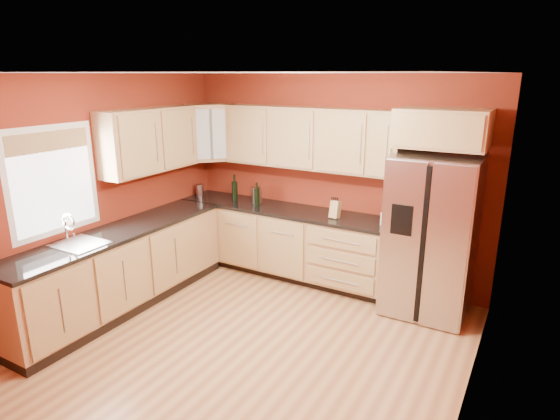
% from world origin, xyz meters
% --- Properties ---
extents(floor, '(4.00, 4.00, 0.00)m').
position_xyz_m(floor, '(0.00, 0.00, 0.00)').
color(floor, '#935D38').
rests_on(floor, ground).
extents(ceiling, '(4.00, 4.00, 0.00)m').
position_xyz_m(ceiling, '(0.00, 0.00, 2.60)').
color(ceiling, silver).
rests_on(ceiling, wall_back).
extents(wall_back, '(4.00, 0.04, 2.60)m').
position_xyz_m(wall_back, '(0.00, 2.00, 1.30)').
color(wall_back, maroon).
rests_on(wall_back, floor).
extents(wall_front, '(4.00, 0.04, 2.60)m').
position_xyz_m(wall_front, '(0.00, -2.00, 1.30)').
color(wall_front, maroon).
rests_on(wall_front, floor).
extents(wall_left, '(0.04, 4.00, 2.60)m').
position_xyz_m(wall_left, '(-2.00, 0.00, 1.30)').
color(wall_left, maroon).
rests_on(wall_left, floor).
extents(wall_right, '(0.04, 4.00, 2.60)m').
position_xyz_m(wall_right, '(2.00, 0.00, 1.30)').
color(wall_right, maroon).
rests_on(wall_right, floor).
extents(base_cabinets_back, '(2.90, 0.60, 0.88)m').
position_xyz_m(base_cabinets_back, '(-0.55, 1.70, 0.44)').
color(base_cabinets_back, '#A88151').
rests_on(base_cabinets_back, floor).
extents(base_cabinets_left, '(0.60, 2.80, 0.88)m').
position_xyz_m(base_cabinets_left, '(-1.70, 0.00, 0.44)').
color(base_cabinets_left, '#A88151').
rests_on(base_cabinets_left, floor).
extents(countertop_back, '(2.90, 0.62, 0.04)m').
position_xyz_m(countertop_back, '(-0.55, 1.69, 0.90)').
color(countertop_back, black).
rests_on(countertop_back, base_cabinets_back).
extents(countertop_left, '(0.62, 2.80, 0.04)m').
position_xyz_m(countertop_left, '(-1.69, 0.00, 0.90)').
color(countertop_left, black).
rests_on(countertop_left, base_cabinets_left).
extents(upper_cabinets_back, '(2.30, 0.33, 0.75)m').
position_xyz_m(upper_cabinets_back, '(-0.25, 1.83, 1.83)').
color(upper_cabinets_back, '#A88151').
rests_on(upper_cabinets_back, wall_back).
extents(upper_cabinets_left, '(0.33, 1.35, 0.75)m').
position_xyz_m(upper_cabinets_left, '(-1.83, 0.72, 1.83)').
color(upper_cabinets_left, '#A88151').
rests_on(upper_cabinets_left, wall_left).
extents(corner_upper_cabinet, '(0.67, 0.67, 0.75)m').
position_xyz_m(corner_upper_cabinet, '(-1.67, 1.67, 1.83)').
color(corner_upper_cabinet, '#A88151').
rests_on(corner_upper_cabinet, wall_back).
extents(over_fridge_cabinet, '(0.92, 0.60, 0.40)m').
position_xyz_m(over_fridge_cabinet, '(1.35, 1.70, 2.05)').
color(over_fridge_cabinet, '#A88151').
rests_on(over_fridge_cabinet, wall_back).
extents(refrigerator, '(0.90, 0.75, 1.78)m').
position_xyz_m(refrigerator, '(1.35, 1.62, 0.89)').
color(refrigerator, '#ADACB1').
rests_on(refrigerator, floor).
extents(window, '(0.03, 0.90, 1.00)m').
position_xyz_m(window, '(-1.98, -0.50, 1.55)').
color(window, white).
rests_on(window, wall_left).
extents(sink_faucet, '(0.50, 0.42, 0.30)m').
position_xyz_m(sink_faucet, '(-1.69, -0.50, 1.07)').
color(sink_faucet, white).
rests_on(sink_faucet, countertop_left).
extents(canister_left, '(0.14, 0.14, 0.17)m').
position_xyz_m(canister_left, '(-1.85, 1.63, 1.01)').
color(canister_left, '#ADACB1').
rests_on(canister_left, countertop_back).
extents(canister_right, '(0.17, 0.17, 0.22)m').
position_xyz_m(canister_right, '(-0.97, 1.74, 1.03)').
color(canister_right, '#ADACB1').
rests_on(canister_right, countertop_back).
extents(wine_bottle_a, '(0.09, 0.09, 0.31)m').
position_xyz_m(wine_bottle_a, '(-0.91, 1.64, 1.08)').
color(wine_bottle_a, black).
rests_on(wine_bottle_a, countertop_back).
extents(wine_bottle_b, '(0.10, 0.10, 0.36)m').
position_xyz_m(wine_bottle_b, '(-1.31, 1.71, 1.10)').
color(wine_bottle_b, black).
rests_on(wine_bottle_b, countertop_back).
extents(knife_block, '(0.12, 0.11, 0.21)m').
position_xyz_m(knife_block, '(0.21, 1.64, 1.03)').
color(knife_block, tan).
rests_on(knife_block, countertop_back).
extents(soap_dispenser, '(0.07, 0.07, 0.19)m').
position_xyz_m(soap_dispenser, '(0.80, 1.65, 1.01)').
color(soap_dispenser, white).
rests_on(soap_dispenser, countertop_back).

